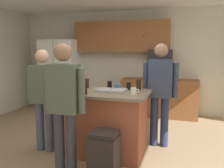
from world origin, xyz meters
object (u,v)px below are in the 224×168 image
at_px(serving_tray, 111,91).
at_px(glass_stout_tall, 110,85).
at_px(mug_blue_stoneware, 117,86).
at_px(tumbler_amber, 85,89).
at_px(person_guest_right, 44,94).
at_px(refrigerator, 61,75).
at_px(glass_short_whisky, 87,83).
at_px(glass_dark_ale, 129,86).
at_px(mug_ceramic_white, 134,91).
at_px(glass_pilsner, 139,85).
at_px(microwave_over_range, 160,56).
at_px(trash_bin, 104,155).
at_px(person_elder_center, 160,88).
at_px(kitchen_island, 106,122).
at_px(person_guest_left, 64,101).

bearing_deg(serving_tray, glass_stout_tall, 110.41).
distance_m(mug_blue_stoneware, tumbler_amber, 0.63).
xyz_separation_m(person_guest_right, glass_stout_tall, (0.93, 0.50, 0.11)).
height_order(refrigerator, glass_short_whisky, refrigerator).
xyz_separation_m(glass_dark_ale, mug_ceramic_white, (0.15, -0.34, -0.01)).
distance_m(person_guest_right, glass_dark_ale, 1.34).
bearing_deg(serving_tray, glass_pilsner, 37.59).
relative_size(refrigerator, serving_tray, 4.23).
xyz_separation_m(mug_blue_stoneware, glass_stout_tall, (-0.14, 0.07, 0.01)).
bearing_deg(mug_ceramic_white, tumbler_amber, -162.08).
bearing_deg(refrigerator, tumbler_amber, -55.37).
relative_size(microwave_over_range, tumbler_amber, 4.08).
bearing_deg(glass_pilsner, glass_dark_ale, -178.59).
bearing_deg(trash_bin, mug_blue_stoneware, 96.56).
bearing_deg(person_elder_center, glass_pilsner, 7.58).
bearing_deg(tumbler_amber, glass_short_whisky, 109.72).
bearing_deg(refrigerator, microwave_over_range, 2.61).
height_order(tumbler_amber, serving_tray, tumbler_amber).
height_order(glass_short_whisky, tumbler_amber, glass_short_whisky).
relative_size(microwave_over_range, glass_stout_tall, 4.66).
height_order(microwave_over_range, glass_dark_ale, microwave_over_range).
bearing_deg(person_guest_right, kitchen_island, 0.00).
xyz_separation_m(refrigerator, glass_short_whisky, (1.63, -2.10, 0.12)).
bearing_deg(glass_short_whisky, kitchen_island, -29.52).
relative_size(person_guest_left, tumbler_amber, 12.27).
relative_size(glass_stout_tall, glass_short_whisky, 0.78).
xyz_separation_m(microwave_over_range, person_guest_left, (-0.86, -3.22, -0.48)).
bearing_deg(glass_dark_ale, person_guest_left, -120.31).
relative_size(person_elder_center, trash_bin, 2.79).
bearing_deg(glass_short_whisky, refrigerator, 127.83).
bearing_deg(glass_stout_tall, tumbler_amber, -106.42).
xyz_separation_m(microwave_over_range, kitchen_island, (-0.56, -2.45, -0.96)).
bearing_deg(tumbler_amber, glass_pilsner, 39.73).
distance_m(person_guest_left, person_guest_right, 0.88).
bearing_deg(kitchen_island, mug_blue_stoneware, 66.63).
xyz_separation_m(person_elder_center, glass_pilsner, (-0.30, -0.28, 0.07)).
bearing_deg(glass_pilsner, trash_bin, -103.40).
bearing_deg(glass_stout_tall, person_elder_center, 15.74).
bearing_deg(trash_bin, microwave_over_range, 83.87).
xyz_separation_m(microwave_over_range, glass_short_whisky, (-0.97, -2.22, -0.40)).
bearing_deg(trash_bin, tumbler_amber, 135.13).
height_order(kitchen_island, mug_ceramic_white, mug_ceramic_white).
height_order(refrigerator, mug_ceramic_white, refrigerator).
distance_m(person_guest_right, mug_ceramic_white, 1.42).
relative_size(microwave_over_range, kitchen_island, 0.43).
relative_size(kitchen_island, glass_stout_tall, 10.75).
xyz_separation_m(person_guest_right, person_elder_center, (1.72, 0.73, 0.06)).
distance_m(microwave_over_range, person_elder_center, 1.99).
bearing_deg(mug_ceramic_white, glass_pilsner, 88.74).
distance_m(mug_blue_stoneware, trash_bin, 1.22).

